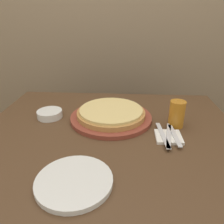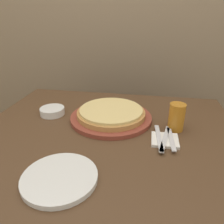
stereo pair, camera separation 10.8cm
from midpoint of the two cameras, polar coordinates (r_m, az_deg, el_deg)
The scene contains 10 objects.
back_wall at distance 1.92m, azimuth 0.03°, elevation 26.29°, with size 6.00×0.05×2.60m.
dining_table at distance 1.21m, azimuth -3.42°, elevation -21.38°, with size 1.18×1.03×0.76m.
pizza_on_board at distance 1.08m, azimuth -2.84°, elevation -0.79°, with size 0.40×0.40×0.06m.
beer_glass at distance 1.03m, azimuth 13.77°, elevation -0.30°, with size 0.07×0.07×0.13m.
dinner_plate at distance 0.73m, azimuth -14.21°, elevation -17.28°, with size 0.24×0.24×0.02m.
side_bowl at distance 1.17m, azimuth -18.52°, elevation -0.55°, with size 0.13×0.13×0.04m.
napkin_stack at distance 0.95m, azimuth 11.43°, elevation -6.47°, with size 0.11×0.11×0.01m.
fork at distance 0.94m, azimuth 9.96°, elevation -6.01°, with size 0.04×0.21×0.00m.
dinner_knife at distance 0.95m, azimuth 11.47°, elevation -6.03°, with size 0.06×0.21×0.00m.
spoon at distance 0.95m, azimuth 12.97°, elevation -6.04°, with size 0.03×0.18×0.00m.
Camera 1 is at (0.07, -0.83, 1.25)m, focal length 35.00 mm.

